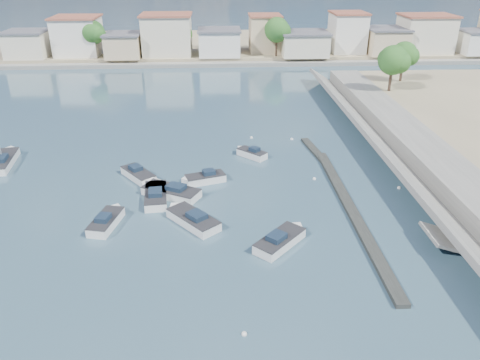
# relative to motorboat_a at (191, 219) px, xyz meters

# --- Properties ---
(ground) EXTENTS (400.00, 400.00, 0.00)m
(ground) POSITION_rel_motorboat_a_xyz_m (7.40, 31.23, -0.38)
(ground) COLOR #2C4559
(ground) RESTS_ON ground
(seawall_walkway) EXTENTS (5.00, 90.00, 1.80)m
(seawall_walkway) POSITION_rel_motorboat_a_xyz_m (25.90, 4.23, 0.52)
(seawall_walkway) COLOR slate
(seawall_walkway) RESTS_ON ground
(breakwater) EXTENTS (2.00, 31.02, 0.35)m
(breakwater) POSITION_rel_motorboat_a_xyz_m (14.30, 3.91, -0.21)
(breakwater) COLOR black
(breakwater) RESTS_ON ground
(far_shore_land) EXTENTS (160.00, 40.00, 1.40)m
(far_shore_land) POSITION_rel_motorboat_a_xyz_m (7.40, 83.23, 0.32)
(far_shore_land) COLOR gray
(far_shore_land) RESTS_ON ground
(far_shore_quay) EXTENTS (160.00, 2.50, 0.80)m
(far_shore_quay) POSITION_rel_motorboat_a_xyz_m (7.40, 62.23, 0.02)
(far_shore_quay) COLOR slate
(far_shore_quay) RESTS_ON ground
(far_town) EXTENTS (113.01, 12.80, 8.35)m
(far_town) POSITION_rel_motorboat_a_xyz_m (18.11, 68.15, 4.56)
(far_town) COLOR beige
(far_town) RESTS_ON far_shore_land
(shore_trees) EXTENTS (74.56, 38.32, 7.92)m
(shore_trees) POSITION_rel_motorboat_a_xyz_m (15.74, 59.34, 5.84)
(shore_trees) COLOR #38281E
(shore_trees) RESTS_ON ground
(motorboat_a) EXTENTS (4.92, 5.32, 1.48)m
(motorboat_a) POSITION_rel_motorboat_a_xyz_m (0.00, 0.00, 0.00)
(motorboat_a) COLOR silver
(motorboat_a) RESTS_ON ground
(motorboat_b) EXTENTS (2.62, 4.82, 1.48)m
(motorboat_b) POSITION_rel_motorboat_a_xyz_m (-7.21, 0.04, -0.00)
(motorboat_b) COLOR silver
(motorboat_b) RESTS_ON ground
(motorboat_c) EXTENTS (6.03, 4.51, 1.48)m
(motorboat_c) POSITION_rel_motorboat_a_xyz_m (-2.38, 5.25, 0.00)
(motorboat_c) COLOR silver
(motorboat_c) RESTS_ON ground
(motorboat_d) EXTENTS (4.54, 2.81, 1.48)m
(motorboat_d) POSITION_rel_motorboat_a_xyz_m (0.89, 7.90, -0.00)
(motorboat_d) COLOR silver
(motorboat_d) RESTS_ON ground
(motorboat_e) EXTENTS (2.50, 5.72, 1.48)m
(motorboat_e) POSITION_rel_motorboat_a_xyz_m (-3.55, 4.66, -0.00)
(motorboat_e) COLOR silver
(motorboat_e) RESTS_ON ground
(motorboat_f) EXTENTS (3.52, 3.47, 1.48)m
(motorboat_f) POSITION_rel_motorboat_a_xyz_m (6.24, 14.34, -0.00)
(motorboat_f) COLOR silver
(motorboat_f) RESTS_ON ground
(motorboat_g) EXTENTS (4.10, 4.64, 1.48)m
(motorboat_g) POSITION_rel_motorboat_a_xyz_m (-5.71, 9.02, 0.00)
(motorboat_g) COLOR silver
(motorboat_g) RESTS_ON ground
(motorboat_h) EXTENTS (4.63, 4.79, 1.48)m
(motorboat_h) POSITION_rel_motorboat_a_xyz_m (7.38, -3.73, -0.00)
(motorboat_h) COLOR silver
(motorboat_h) RESTS_ON ground
(sailboat) EXTENTS (2.89, 7.02, 9.00)m
(sailboat) POSITION_rel_motorboat_a_xyz_m (-21.30, 13.75, 0.03)
(sailboat) COLOR silver
(sailboat) RESTS_ON ground
(mooring_buoys) EXTENTS (16.99, 34.15, 0.37)m
(mooring_buoys) POSITION_rel_motorboat_a_xyz_m (12.54, 5.83, -0.33)
(mooring_buoys) COLOR white
(mooring_buoys) RESTS_ON ground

